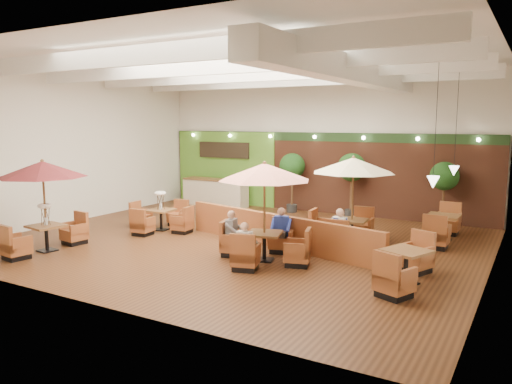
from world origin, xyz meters
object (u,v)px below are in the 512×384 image
Objects in this scene: diner_0 at (245,241)px; diner_1 at (281,226)px; topiary_1 at (352,170)px; diner_3 at (340,226)px; service_counter at (215,192)px; table_3 at (161,218)px; topiary_0 at (292,168)px; diner_2 at (233,229)px; diner_4 at (340,226)px; table_2 at (351,181)px; table_4 at (406,267)px; booth_divider at (277,231)px; table_5 at (443,228)px; table_0 at (43,182)px; table_1 at (264,193)px; topiary_2 at (444,179)px.

diner_0 is 1.94m from diner_1.
topiary_1 is 3.24× the size of diner_3.
table_3 reaches higher than service_counter.
diner_1 is at bearing -66.98° from topiary_0.
diner_2 is (3.89, -1.54, 0.34)m from table_3.
topiary_0 is at bearing 180.00° from topiary_1.
topiary_1 is 5.25m from diner_4.
diner_3 is at bearing 56.09° from diner_0.
table_4 is (2.35, -2.89, -1.54)m from table_2.
service_counter reaches higher than booth_divider.
diner_0 is at bearing -131.99° from diner_3.
table_4 is at bearing -56.04° from table_2.
diner_3 reaches higher than diner_0.
table_5 is 1.12× the size of topiary_1.
table_0 is (-5.48, -3.64, 1.50)m from booth_divider.
diner_1 is (0.00, 1.94, 0.02)m from diner_0.
table_4 is at bearing -16.18° from table_3.
diner_2 is at bearing -27.11° from table_3.
table_3 is at bearing -123.92° from diner_2.
table_5 is 1.15× the size of topiary_0.
booth_divider is at bearing -177.63° from table_4.
booth_divider is at bearing -7.16° from table_3.
topiary_0 is 3.00× the size of diner_2.
table_0 is 0.91× the size of table_4.
diner_0 is (0.35, -2.38, 0.25)m from booth_divider.
table_1 is at bearing -127.50° from table_5.
booth_divider is 9.25× the size of diner_3.
diner_1 is (-3.71, 1.05, 0.38)m from table_4.
table_1 is 1.44m from diner_0.
table_2 is 2.57m from diner_1.
table_1 is at bearing -69.99° from topiary_0.
topiary_1 reaches higher than diner_3.
table_0 reaches higher than table_5.
diner_3 is 0.96× the size of diner_4.
table_0 is at bearing -150.09° from table_2.
topiary_2 is (3.35, 6.78, -0.10)m from table_1.
booth_divider is at bearing -140.34° from table_5.
service_counter is 1.14× the size of table_0.
table_3 is 4.19m from diner_2.
topiary_0 is (2.39, 5.24, 1.37)m from table_3.
topiary_1 is at bearing 107.60° from diner_4.
table_2 is 3.30× the size of diner_1.
table_5 is 3.62× the size of diner_3.
diner_1 is at bearing -134.15° from table_5.
booth_divider is at bearing 144.09° from diner_2.
table_2 is at bearing -116.64° from topiary_2.
topiary_2 is 8.49m from diner_0.
diner_0 is at bearing 19.66° from table_0.
diner_3 is at bearing 26.57° from booth_divider.
table_2 reaches higher than diner_3.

